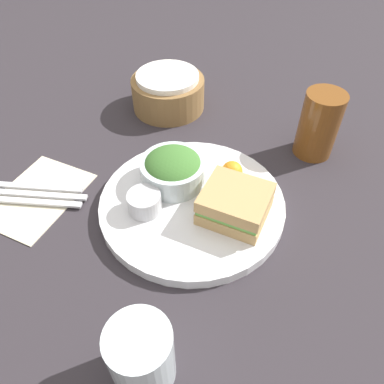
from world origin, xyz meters
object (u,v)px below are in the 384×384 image
Objects in this scene: plate at (192,204)px; fork at (32,202)px; dressing_cup at (144,202)px; water_glass at (141,356)px; knife at (36,194)px; spoon at (40,187)px; sandwich at (236,203)px; salad_bowl at (173,169)px; bread_basket at (168,92)px; drink_glass at (319,125)px.

plate reaches higher than fork.
water_glass is at bearing -60.40° from dressing_cup.
knife is 0.02m from spoon.
plate is 0.28m from water_glass.
water_glass reaches higher than plate.
knife is at bearing -164.05° from sandwich.
dressing_cup is 0.32× the size of fork.
sandwich is (0.08, 0.00, 0.04)m from plate.
bread_basket is at bearing 119.47° from salad_bowl.
fork is at bearing 90.00° from knife.
plate is at bearing -180.00° from knife.
drink_glass is 0.71× the size of knife.
plate is at bearing -177.94° from sandwich.
water_glass is at bearing -65.38° from bread_basket.
spoon is (-0.09, -0.34, -0.03)m from bread_basket.
bread_basket is 0.92× the size of fork.
bread_basket is at bearing 176.59° from drink_glass.
water_glass reaches higher than spoon.
sandwich is 0.36m from fork.
dressing_cup reaches higher than knife.
dressing_cup is 0.21m from knife.
salad_bowl reaches higher than dressing_cup.
water_glass is (0.11, -0.30, 0.00)m from salad_bowl.
dressing_cup is at bearing 172.08° from knife.
bread_basket reaches higher than dressing_cup.
dressing_cup is 0.35× the size of spoon.
plate is 1.95× the size of bread_basket.
plate is 0.08m from sandwich.
knife is 1.86× the size of water_glass.
salad_bowl is 0.25m from knife.
water_glass reaches higher than fork.
plate is 3.05× the size of sandwich.
salad_bowl is 0.25m from fork.
fork is 0.95× the size of knife.
plate is at bearing -30.61° from salad_bowl.
salad_bowl is 0.65× the size of fork.
water_glass reaches higher than knife.
knife is at bearing 151.53° from water_glass.
dressing_cup is 0.34m from bread_basket.
drink_glass is (0.22, 0.30, 0.03)m from dressing_cup.
sandwich reaches higher than dressing_cup.
knife is (-0.08, -0.36, -0.03)m from bread_basket.
drink_glass is 1.32× the size of water_glass.
salad_bowl is at bearing -165.32° from fork.
salad_bowl is 0.32m from water_glass.
bread_basket is at bearing -121.15° from fork.
bread_basket is at bearing 110.90° from dressing_cup.
knife is (-0.21, -0.13, -0.04)m from salad_bowl.
spoon is 0.39m from water_glass.
knife is 0.38m from water_glass.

